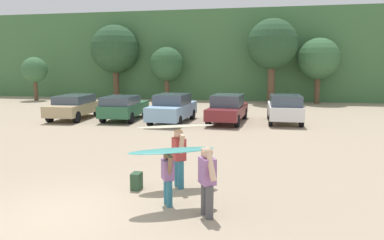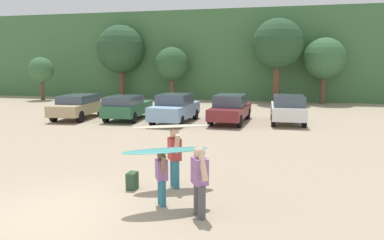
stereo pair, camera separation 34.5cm
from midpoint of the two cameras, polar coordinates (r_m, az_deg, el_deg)
name	(u,v)px [view 1 (the left image)]	position (r m, az deg, el deg)	size (l,w,h in m)	color
ground_plane	(62,215)	(8.82, -20.95, -13.77)	(120.00, 120.00, 0.00)	tan
hillside_ridge	(226,57)	(39.60, 5.14, 9.92)	(108.00, 12.00, 8.27)	#427042
tree_left	(35,70)	(36.44, -23.81, 7.19)	(2.29, 2.29, 3.96)	brown
tree_right	(115,49)	(35.41, -12.28, 10.81)	(4.49, 4.49, 6.97)	brown
tree_far_left	(167,64)	(33.21, -4.28, 8.72)	(3.06, 3.06, 4.86)	brown
tree_far_right	(272,45)	(31.53, 12.24, 11.53)	(4.19, 4.19, 7.09)	brown
tree_center	(319,59)	(32.38, 19.04, 9.07)	(3.44, 3.44, 5.50)	brown
parked_car_tan	(74,106)	(23.21, -18.44, 2.10)	(2.09, 4.43, 1.45)	tan
parked_car_forest_green	(124,107)	(21.99, -11.16, 2.03)	(2.01, 4.18, 1.47)	#2D6642
parked_car_sky_blue	(172,108)	(20.70, -3.58, 1.89)	(2.02, 4.49, 1.63)	#84ADD1
parked_car_maroon	(228,108)	(20.74, 5.17, 1.86)	(2.05, 4.69, 1.60)	maroon
parked_car_white	(285,108)	(20.99, 13.94, 1.80)	(1.90, 3.96, 1.62)	white
person_adult	(179,155)	(9.75, -3.09, -5.48)	(0.48, 0.64, 1.59)	teal
person_child	(168,175)	(8.58, -4.99, -8.60)	(0.39, 0.53, 1.31)	teal
person_companion	(207,178)	(7.89, 1.15, -9.08)	(0.49, 0.66, 1.55)	#4C4C51
surfboard_cream	(176,126)	(9.70, -3.53, -1.00)	(2.15, 1.42, 0.12)	beige
surfboard_teal	(172,151)	(8.29, -4.39, -4.84)	(2.05, 1.44, 0.09)	teal
backpack_dropped	(137,181)	(9.88, -9.73, -9.46)	(0.24, 0.34, 0.45)	#2D4C33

